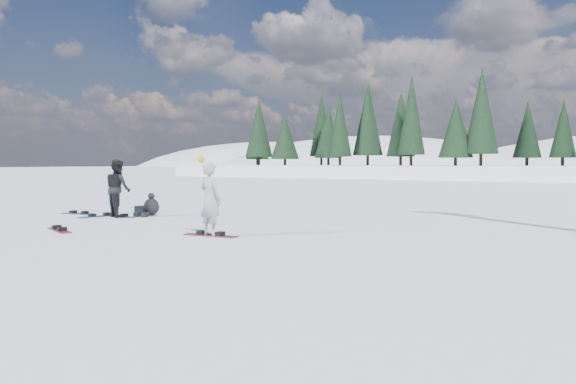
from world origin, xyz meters
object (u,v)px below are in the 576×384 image
Objects in this scene: snowboarder_woman at (210,199)px; seated_rider at (150,207)px; snowboard_loose_c at (79,214)px; snowboard_loose_b at (59,230)px; snowboard_loose_a at (100,216)px; gear_bag at (142,210)px; snowboarder_man at (118,188)px.

snowboarder_woman reaches higher than seated_rider.
snowboarder_woman is at bearing -21.51° from snowboard_loose_c.
snowboard_loose_b is at bearing -99.01° from seated_rider.
snowboard_loose_a is (1.36, -0.19, 0.00)m from snowboard_loose_c.
gear_bag is 5.01m from snowboard_loose_b.
snowboarder_man is at bearing -85.82° from gear_bag.
snowboard_loose_b is (3.73, -3.44, 0.00)m from snowboard_loose_c.
seated_rider is 4.56m from snowboard_loose_b.
snowboarder_woman is at bearing -96.83° from snowboard_loose_a.
snowboarder_woman is 4.49× the size of gear_bag.
gear_bag is (-0.70, 0.25, -0.16)m from seated_rider.
snowboarder_woman is 4.49m from snowboard_loose_b.
snowboarder_man is 1.31× the size of snowboard_loose_a.
snowboarder_woman is 6.89m from gear_bag.
seated_rider is at bearing 13.55° from snowboard_loose_c.
snowboarder_man is 2.21m from snowboard_loose_c.
gear_bag is at bearing -66.35° from snowboarder_man.
gear_bag is at bearing -19.15° from snowboarder_woman.
snowboarder_woman is at bearing 179.53° from snowboarder_man.
snowboarder_woman is 1.35× the size of snowboard_loose_c.
snowboard_loose_c is at bearing 158.61° from snowboard_loose_b.
snowboard_loose_a is (-2.38, 3.24, 0.00)m from snowboard_loose_b.
snowboarder_man is 1.41m from gear_bag.
snowboarder_man is 1.19m from snowboard_loose_a.
gear_bag is 0.30× the size of snowboard_loose_c.
gear_bag is at bearing 136.75° from seated_rider.
seated_rider is at bearing -19.77° from gear_bag.
gear_bag is (-6.01, 3.28, -0.80)m from snowboarder_woman.
gear_bag is at bearing -11.78° from snowboard_loose_a.
snowboard_loose_a is (-0.54, -1.42, -0.14)m from gear_bag.
snowboard_loose_c and snowboard_loose_b have the same top height.
snowboard_loose_b is at bearing 27.72° from snowboarder_woman.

